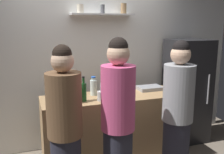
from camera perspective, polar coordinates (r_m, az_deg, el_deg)
The scene contains 12 objects.
back_wall_assembly at distance 3.91m, azimuth -4.79°, elevation 3.68°, with size 4.80×0.32×2.60m.
refrigerator at distance 4.26m, azimuth 16.22°, elevation -2.91°, with size 0.59×0.60×1.61m.
counter at distance 3.52m, azimuth -0.00°, elevation -11.48°, with size 1.82×0.60×0.93m, color #9E7A51.
baking_pan at distance 3.69m, azimuth 8.35°, elevation -2.44°, with size 0.34×0.24×0.05m, color gray.
utensil_holder at distance 3.14m, azimuth -2.45°, elevation -4.19°, with size 0.09×0.09×0.22m.
wine_bottle_amber_glass at distance 3.14m, azimuth -10.98°, elevation -3.57°, with size 0.07×0.07×0.28m.
wine_bottle_pale_glass at distance 3.05m, azimuth -8.68°, elevation -3.58°, with size 0.08×0.08×0.32m.
wine_bottle_green_glass at distance 3.11m, azimuth -6.30°, elevation -3.26°, with size 0.07×0.07×0.31m.
water_bottle_plastic at distance 3.37m, azimuth -4.13°, elevation -2.21°, with size 0.09×0.09×0.25m.
person_grey_hoodie at distance 2.99m, azimuth 14.27°, elevation -8.50°, with size 0.34×0.34×1.69m.
person_pink_top at distance 2.62m, azimuth 1.32°, elevation -10.48°, with size 0.34×0.34×1.73m.
person_brown_jacket at distance 2.58m, azimuth -10.35°, elevation -11.86°, with size 0.34×0.34×1.67m.
Camera 1 is at (-0.94, -2.50, 1.86)m, focal length 41.24 mm.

